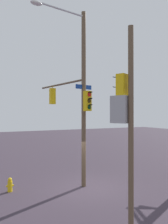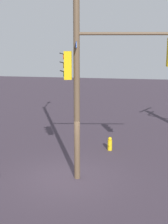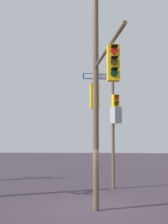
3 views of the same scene
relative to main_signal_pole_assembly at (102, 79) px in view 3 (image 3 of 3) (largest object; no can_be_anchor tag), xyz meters
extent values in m
plane|color=#3B303B|center=(0.36, -0.96, -5.33)|extent=(80.00, 80.00, 0.00)
cylinder|color=brown|center=(0.26, -0.57, -0.44)|extent=(0.25, 0.25, 9.77)
cylinder|color=brown|center=(-0.17, 2.00, 0.64)|extent=(0.97, 5.18, 0.12)
cube|color=gold|center=(-0.34, 3.05, -0.06)|extent=(0.40, 0.34, 1.10)
cylinder|color=red|center=(-0.36, 3.21, 0.28)|extent=(0.22, 0.06, 0.22)
cube|color=black|center=(-0.37, 3.29, 0.40)|extent=(0.23, 0.19, 0.06)
cylinder|color=#352504|center=(-0.36, 3.21, -0.06)|extent=(0.22, 0.06, 0.22)
cube|color=black|center=(-0.37, 3.29, 0.06)|extent=(0.23, 0.19, 0.06)
cylinder|color=black|center=(-0.36, 3.21, -0.40)|extent=(0.22, 0.06, 0.22)
cube|color=black|center=(-0.37, 3.29, -0.28)|extent=(0.23, 0.19, 0.06)
cylinder|color=brown|center=(-0.34, 3.05, 0.56)|extent=(0.04, 0.04, 0.15)
cube|color=gold|center=(0.31, -0.91, -0.57)|extent=(0.41, 0.37, 1.10)
cylinder|color=red|center=(0.35, -1.08, -0.23)|extent=(0.22, 0.07, 0.22)
cube|color=black|center=(0.36, -1.15, -0.11)|extent=(0.24, 0.20, 0.06)
cylinder|color=#352504|center=(0.35, -1.08, -0.57)|extent=(0.22, 0.07, 0.22)
cube|color=black|center=(0.36, -1.15, -0.45)|extent=(0.24, 0.20, 0.06)
cylinder|color=black|center=(0.35, -1.08, -0.91)|extent=(0.22, 0.07, 0.22)
cube|color=black|center=(0.36, -1.15, -0.79)|extent=(0.24, 0.20, 0.06)
cube|color=navy|center=(0.26, -0.57, 0.23)|extent=(1.08, 0.24, 0.24)
cube|color=white|center=(0.25, -0.56, 0.23)|extent=(0.98, 0.20, 0.18)
cylinder|color=brown|center=(-0.65, -5.81, -1.84)|extent=(0.18, 0.18, 6.97)
cube|color=#99999E|center=(-0.82, -5.48, -1.12)|extent=(0.66, 0.71, 0.93)
cube|color=gold|center=(-0.79, -5.54, -0.47)|extent=(0.45, 0.41, 1.10)
cylinder|color=red|center=(-0.85, -5.38, -0.13)|extent=(0.22, 0.11, 0.22)
cube|color=black|center=(-0.88, -5.31, -0.01)|extent=(0.25, 0.23, 0.06)
cylinder|color=#352504|center=(-0.85, -5.38, -0.47)|extent=(0.22, 0.11, 0.22)
cube|color=black|center=(-0.88, -5.31, -0.35)|extent=(0.25, 0.23, 0.06)
cylinder|color=black|center=(-0.85, -5.38, -0.81)|extent=(0.22, 0.11, 0.22)
cube|color=black|center=(-0.88, -5.31, -0.69)|extent=(0.25, 0.23, 0.06)
camera|label=1|loc=(-5.31, -11.58, -1.25)|focal=35.37mm
camera|label=2|loc=(12.21, 2.04, 0.22)|focal=49.50mm
camera|label=3|loc=(0.03, 12.41, -2.24)|focal=49.96mm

